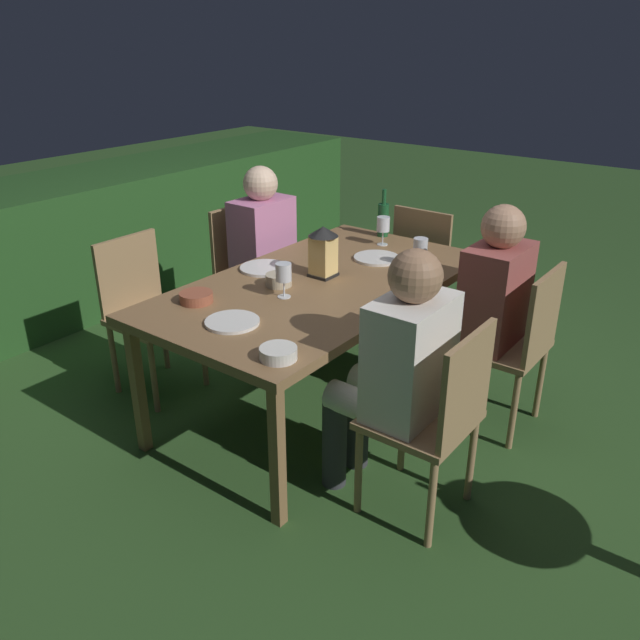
# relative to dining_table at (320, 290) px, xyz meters

# --- Properties ---
(ground_plane) EXTENTS (16.00, 16.00, 0.00)m
(ground_plane) POSITION_rel_dining_table_xyz_m (0.00, 0.00, -0.67)
(ground_plane) COLOR #2D5123
(dining_table) EXTENTS (1.85, 1.01, 0.72)m
(dining_table) POSITION_rel_dining_table_xyz_m (0.00, 0.00, 0.00)
(dining_table) COLOR olive
(dining_table) RESTS_ON ground
(chair_head_far) EXTENTS (0.40, 0.42, 0.87)m
(chair_head_far) POSITION_rel_dining_table_xyz_m (1.17, 0.00, -0.19)
(chair_head_far) COLOR #9E7A51
(chair_head_far) RESTS_ON ground
(chair_side_left_a) EXTENTS (0.42, 0.40, 0.87)m
(chair_side_left_a) POSITION_rel_dining_table_xyz_m (-0.42, -0.90, -0.19)
(chair_side_left_a) COLOR #9E7A51
(chair_side_left_a) RESTS_ON ground
(person_in_cream) EXTENTS (0.38, 0.47, 1.15)m
(person_in_cream) POSITION_rel_dining_table_xyz_m (-0.42, -0.70, -0.04)
(person_in_cream) COLOR white
(person_in_cream) RESTS_ON ground
(chair_side_right_a) EXTENTS (0.42, 0.40, 0.87)m
(chair_side_right_a) POSITION_rel_dining_table_xyz_m (-0.42, 0.90, -0.19)
(chair_side_right_a) COLOR #9E7A51
(chair_side_right_a) RESTS_ON ground
(chair_side_right_b) EXTENTS (0.42, 0.40, 0.87)m
(chair_side_right_b) POSITION_rel_dining_table_xyz_m (0.42, 0.90, -0.19)
(chair_side_right_b) COLOR #9E7A51
(chair_side_right_b) RESTS_ON ground
(person_in_pink) EXTENTS (0.38, 0.47, 1.15)m
(person_in_pink) POSITION_rel_dining_table_xyz_m (0.42, 0.70, -0.04)
(person_in_pink) COLOR #C675A3
(person_in_pink) RESTS_ON ground
(chair_side_left_b) EXTENTS (0.42, 0.40, 0.87)m
(chair_side_left_b) POSITION_rel_dining_table_xyz_m (0.42, -0.90, -0.19)
(chair_side_left_b) COLOR #9E7A51
(chair_side_left_b) RESTS_ON ground
(person_in_rust) EXTENTS (0.38, 0.47, 1.15)m
(person_in_rust) POSITION_rel_dining_table_xyz_m (0.42, -0.70, -0.04)
(person_in_rust) COLOR #9E4C47
(person_in_rust) RESTS_ON ground
(lantern_centerpiece) EXTENTS (0.15, 0.15, 0.27)m
(lantern_centerpiece) POSITION_rel_dining_table_xyz_m (0.07, 0.03, 0.20)
(lantern_centerpiece) COLOR black
(lantern_centerpiece) RESTS_ON dining_table
(green_bottle_on_table) EXTENTS (0.07, 0.07, 0.29)m
(green_bottle_on_table) POSITION_rel_dining_table_xyz_m (0.86, 0.17, 0.16)
(green_bottle_on_table) COLOR #195128
(green_bottle_on_table) RESTS_ON dining_table
(wine_glass_a) EXTENTS (0.08, 0.08, 0.17)m
(wine_glass_a) POSITION_rel_dining_table_xyz_m (-0.27, 0.01, 0.17)
(wine_glass_a) COLOR silver
(wine_glass_a) RESTS_ON dining_table
(wine_glass_b) EXTENTS (0.08, 0.08, 0.17)m
(wine_glass_b) POSITION_rel_dining_table_xyz_m (0.70, 0.07, 0.17)
(wine_glass_b) COLOR silver
(wine_glass_b) RESTS_ON dining_table
(wine_glass_c) EXTENTS (0.08, 0.08, 0.17)m
(wine_glass_c) POSITION_rel_dining_table_xyz_m (0.47, -0.31, 0.17)
(wine_glass_c) COLOR silver
(wine_glass_c) RESTS_ON dining_table
(plate_a) EXTENTS (0.24, 0.24, 0.01)m
(plate_a) POSITION_rel_dining_table_xyz_m (-0.64, -0.01, 0.06)
(plate_a) COLOR white
(plate_a) RESTS_ON dining_table
(plate_b) EXTENTS (0.26, 0.26, 0.01)m
(plate_b) POSITION_rel_dining_table_xyz_m (-0.04, 0.34, 0.06)
(plate_b) COLOR white
(plate_b) RESTS_ON dining_table
(plate_c) EXTENTS (0.26, 0.26, 0.01)m
(plate_c) POSITION_rel_dining_table_xyz_m (0.46, -0.05, 0.06)
(plate_c) COLOR white
(plate_c) RESTS_ON dining_table
(bowl_olives) EXTENTS (0.16, 0.16, 0.05)m
(bowl_olives) POSITION_rel_dining_table_xyz_m (-0.57, 0.30, 0.07)
(bowl_olives) COLOR #9E5138
(bowl_olives) RESTS_ON dining_table
(bowl_bread) EXTENTS (0.15, 0.15, 0.05)m
(bowl_bread) POSITION_rel_dining_table_xyz_m (-0.77, -0.38, 0.08)
(bowl_bread) COLOR silver
(bowl_bread) RESTS_ON dining_table
(bowl_salad) EXTENTS (0.13, 0.13, 0.06)m
(bowl_salad) POSITION_rel_dining_table_xyz_m (-0.17, 0.13, 0.08)
(bowl_salad) COLOR #BCAD8E
(bowl_salad) RESTS_ON dining_table
(hedge_backdrop) EXTENTS (5.62, 0.88, 0.93)m
(hedge_backdrop) POSITION_rel_dining_table_xyz_m (0.00, 2.32, -0.21)
(hedge_backdrop) COLOR #234C1E
(hedge_backdrop) RESTS_ON ground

